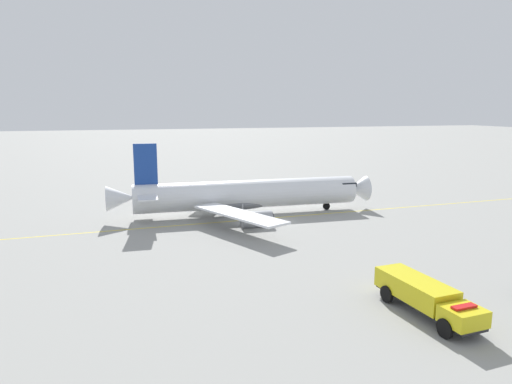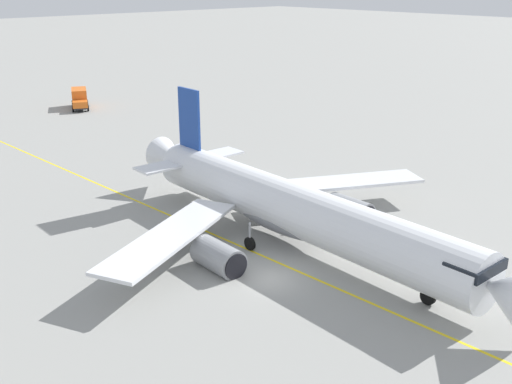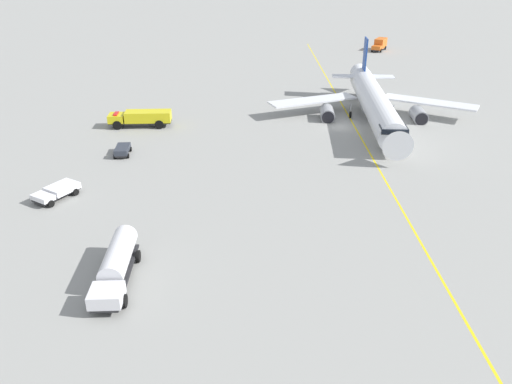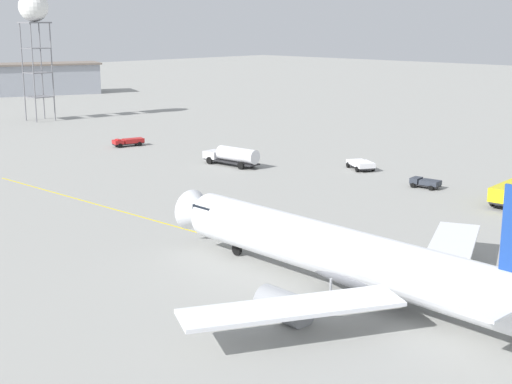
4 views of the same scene
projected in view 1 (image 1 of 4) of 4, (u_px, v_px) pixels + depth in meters
The scene contains 4 objects.
ground_plane at pixel (279, 222), 65.34m from camera, with size 600.00×600.00×0.00m, color gray.
airliner_main at pixel (245, 196), 69.39m from camera, with size 34.72×39.73×11.11m.
fire_tender_truck at pixel (425, 295), 35.84m from camera, with size 9.86×3.50×2.50m.
taxiway_centreline at pixel (215, 222), 64.93m from camera, with size 4.20×132.50×0.01m.
Camera 1 is at (-59.80, 21.79, 15.73)m, focal length 32.70 mm.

